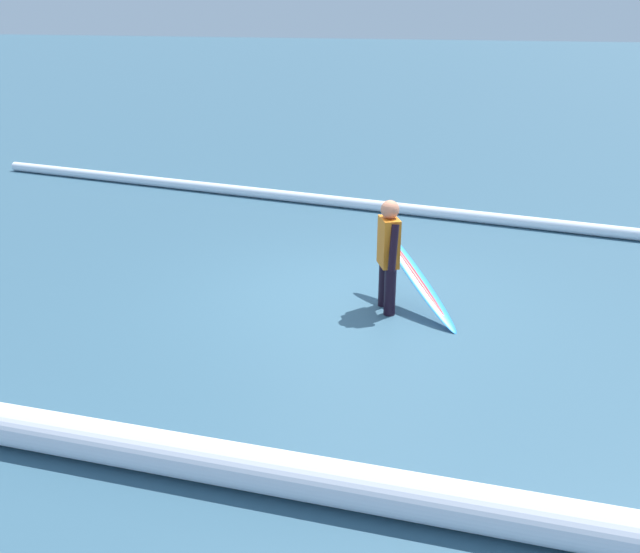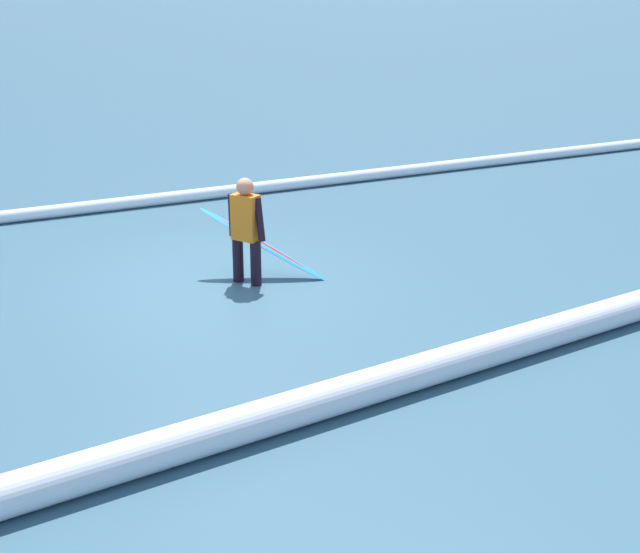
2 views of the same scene
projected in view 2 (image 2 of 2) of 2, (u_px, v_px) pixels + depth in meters
name	position (u px, v px, depth m)	size (l,w,h in m)	color
ground_plane	(207.00, 282.00, 12.45)	(180.88, 180.88, 0.00)	#35596D
surfer	(246.00, 226.00, 12.18)	(0.34, 0.53, 1.39)	black
surfboard	(262.00, 244.00, 12.56)	(1.40, 1.31, 0.90)	#268CE5
wave_crest_foreground	(171.00, 198.00, 16.10)	(0.20, 0.20, 21.41)	white
wave_crest_midground	(488.00, 351.00, 9.96)	(0.35, 0.35, 23.36)	white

